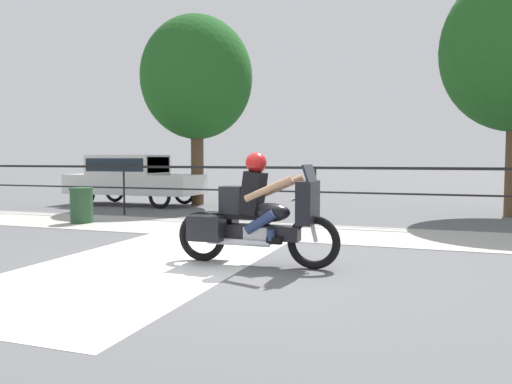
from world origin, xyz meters
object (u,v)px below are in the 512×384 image
at_px(parked_car, 132,176).
at_px(tree_behind_car, 197,78).
at_px(motorcycle, 255,216).
at_px(trash_bin, 82,205).

xyz_separation_m(parked_car, tree_behind_car, (1.87, 0.87, 3.11)).
xyz_separation_m(motorcycle, parked_car, (-6.70, 7.25, 0.24)).
height_order(motorcycle, tree_behind_car, tree_behind_car).
xyz_separation_m(motorcycle, trash_bin, (-5.24, 2.95, -0.27)).
distance_m(motorcycle, tree_behind_car, 10.02).
distance_m(parked_car, tree_behind_car, 3.73).
distance_m(motorcycle, parked_car, 9.87).
xyz_separation_m(trash_bin, tree_behind_car, (0.41, 5.17, 3.62)).
height_order(motorcycle, parked_car, parked_car).
relative_size(motorcycle, tree_behind_car, 0.39).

